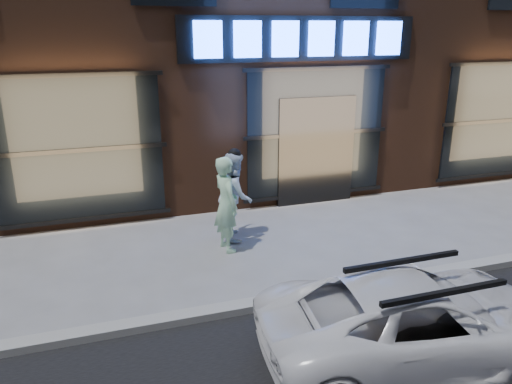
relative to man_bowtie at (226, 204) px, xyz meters
The scene contains 5 objects.
ground 3.42m from the man_bowtie, 38.96° to the right, with size 90.00×90.00×0.00m, color slate.
curb 3.40m from the man_bowtie, 38.96° to the right, with size 60.00×0.25×0.12m, color gray.
man_bowtie is the anchor object (origin of this frame).
man_cap 0.58m from the man_bowtie, 59.15° to the left, with size 0.81×0.63×1.66m, color white.
white_suv 3.98m from the man_bowtie, 70.29° to the right, with size 1.76×3.81×1.06m, color white.
Camera 1 is at (-4.66, -5.93, 3.83)m, focal length 35.00 mm.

